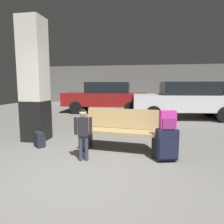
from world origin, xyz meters
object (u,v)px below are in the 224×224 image
Objects in this scene: suitcase at (167,145)px; structural_pillar at (34,81)px; bench at (120,131)px; parked_car_far at (106,96)px; child at (83,129)px; backpack_dark_floor at (39,140)px; parked_car_near at (185,99)px; backpack_bright at (168,120)px.

structural_pillar is at bearing 163.07° from suitcase.
bench is 6.22m from parked_car_far.
suitcase is at bearing -16.93° from structural_pillar.
structural_pillar is 2.51m from bench.
child is at bearing -81.67° from parked_car_far.
backpack_dark_floor is (-1.25, 0.64, -0.43)m from child.
child reaches higher than backpack_dark_floor.
child is 5.94m from parked_car_near.
structural_pillar is 0.71× the size of parked_car_near.
parked_car_near is at bearing 63.97° from child.
child is (-1.52, -0.23, 0.28)m from suitcase.
child reaches higher than suitcase.
backpack_dark_floor is 6.11m from parked_car_near.
backpack_bright is (-0.00, -0.00, 0.45)m from suitcase.
backpack_bright is at bearing -102.02° from parked_car_near.
structural_pillar reaches higher than bench.
parked_car_near reaches higher than backpack_dark_floor.
suitcase is at bearing -25.57° from bench.
child reaches higher than bench.
structural_pillar reaches higher than parked_car_near.
backpack_bright is at bearing -25.60° from bench.
parked_car_far reaches higher than bench.
suitcase is 0.62× the size of child.
suitcase reaches higher than backpack_dark_floor.
backpack_dark_floor is at bearing -92.62° from parked_car_far.
structural_pillar is at bearing 124.58° from backpack_dark_floor.
backpack_bright is 1.00× the size of backpack_dark_floor.
parked_car_far is 3.82m from parked_car_near.
structural_pillar is 3.37m from backpack_bright.
child is 0.23× the size of parked_car_far.
bench is at bearing -113.30° from parked_car_near.
suitcase is at bearing -68.84° from parked_car_far.
structural_pillar is at bearing 166.92° from bench.
bench is 1.68× the size of child.
parked_car_near is (2.01, 4.66, 0.36)m from bench.
suitcase is 0.14× the size of parked_car_far.
bench is at bearing 154.40° from backpack_bright.
parked_car_near is at bearing 77.98° from backpack_bright.
parked_car_far is at bearing 111.15° from backpack_bright.
backpack_dark_floor is at bearing -55.42° from structural_pillar.
parked_car_far is (-0.98, 6.68, 0.20)m from child.
backpack_bright is 6.91m from parked_car_far.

